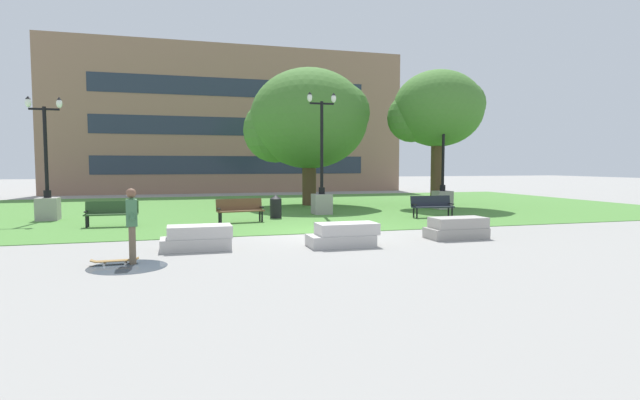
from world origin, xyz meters
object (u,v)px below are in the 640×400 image
lamp_post_right (443,189)px  park_bench_far_left (112,212)px  skateboard (115,261)px  concrete_block_center (198,238)px  lamp_post_left (47,195)px  concrete_block_right (457,228)px  park_bench_near_right (240,209)px  lamp_post_center (322,190)px  concrete_block_left (343,235)px  person_skateboarder (132,221)px  park_bench_near_left (432,205)px  trash_bin (276,206)px

lamp_post_right → park_bench_far_left: bearing=-168.6°
skateboard → park_bench_far_left: size_ratio=0.56×
concrete_block_center → lamp_post_left: (-5.46, 8.62, 0.71)m
concrete_block_right → park_bench_near_right: 8.33m
concrete_block_center → lamp_post_center: size_ratio=0.34×
concrete_block_left → person_skateboarder: (-5.38, -0.95, 0.66)m
skateboard → park_bench_near_left: (11.71, 6.92, 0.45)m
lamp_post_center → trash_bin: size_ratio=5.64×
skateboard → park_bench_near_right: 8.23m
park_bench_far_left → lamp_post_left: size_ratio=0.37×
trash_bin → concrete_block_right: bearing=-58.9°
park_bench_near_right → lamp_post_left: 7.83m
concrete_block_left → park_bench_near_left: size_ratio=1.05×
park_bench_near_left → skateboard: bearing=-149.4°
person_skateboarder → park_bench_far_left: size_ratio=0.94×
park_bench_near_right → park_bench_far_left: 4.60m
lamp_post_center → trash_bin: 2.61m
concrete_block_left → park_bench_far_left: 9.17m
person_skateboarder → lamp_post_right: size_ratio=0.34×
skateboard → lamp_post_right: (14.17, 10.33, 0.95)m
park_bench_far_left → concrete_block_left: bearing=-43.5°
park_bench_far_left → lamp_post_center: lamp_post_center is taller
concrete_block_center → concrete_block_right: (7.68, -0.12, 0.00)m
skateboard → park_bench_near_right: (3.70, 7.34, 0.45)m
concrete_block_left → trash_bin: bearing=93.4°
concrete_block_center → lamp_post_right: bearing=35.6°
lamp_post_right → concrete_block_left: bearing=-132.0°
person_skateboarder → lamp_post_right: (13.79, 10.30, 0.07)m
concrete_block_center → park_bench_far_left: size_ratio=1.01×
park_bench_near_right → park_bench_far_left: same height
skateboard → concrete_block_left: bearing=9.7°
concrete_block_right → lamp_post_left: 15.80m
concrete_block_center → park_bench_far_left: bearing=115.6°
trash_bin → lamp_post_center: bearing=24.8°
concrete_block_right → person_skateboarder: 9.30m
park_bench_near_left → lamp_post_right: (2.45, 3.41, 0.50)m
trash_bin → park_bench_far_left: bearing=-169.6°
person_skateboarder → lamp_post_left: (-3.97, 10.12, 0.05)m
trash_bin → park_bench_near_left: bearing=-13.3°
park_bench_near_right → lamp_post_center: size_ratio=0.34×
skateboard → park_bench_far_left: park_bench_far_left is taller
lamp_post_right → trash_bin: lamp_post_right is taller
concrete_block_left → lamp_post_left: 13.11m
concrete_block_center → lamp_post_center: lamp_post_center is taller
park_bench_near_left → lamp_post_left: size_ratio=0.37×
trash_bin → person_skateboarder: bearing=-120.5°
concrete_block_center → park_bench_near_left: bearing=28.7°
lamp_post_left → trash_bin: lamp_post_left is taller
skateboard → trash_bin: (5.32, 8.44, 0.42)m
concrete_block_left → person_skateboarder: 5.50m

